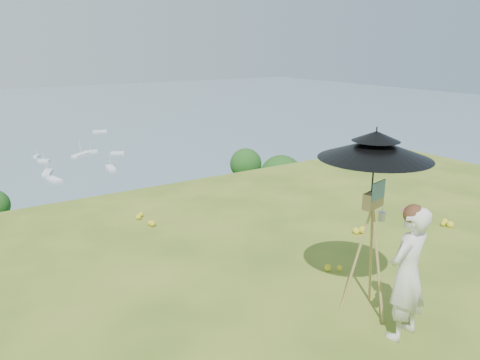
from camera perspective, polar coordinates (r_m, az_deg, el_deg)
ground at (r=7.50m, az=25.24°, el=-11.79°), size 14.00×14.00×0.00m
shoreline_tier at (r=87.83m, az=-25.82°, el=-12.21°), size 170.00×28.00×8.00m
slope_trees at (r=42.87m, az=-21.97°, el=-10.42°), size 110.00×50.00×6.00m
harbor_town at (r=85.12m, az=-26.35°, el=-8.33°), size 110.00×22.00×5.00m
wildflowers at (r=7.58m, az=23.69°, el=-10.76°), size 10.00×10.50×0.12m
painter at (r=5.76m, az=19.73°, el=-10.68°), size 0.64×0.47×1.62m
field_easel at (r=6.10m, az=15.47°, el=-8.02°), size 0.81×0.81×1.76m
sun_umbrella at (r=5.77m, az=15.99°, el=1.59°), size 1.42×1.42×0.95m
painter_cap at (r=5.47m, az=20.49°, el=-3.47°), size 0.26×0.30×0.10m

